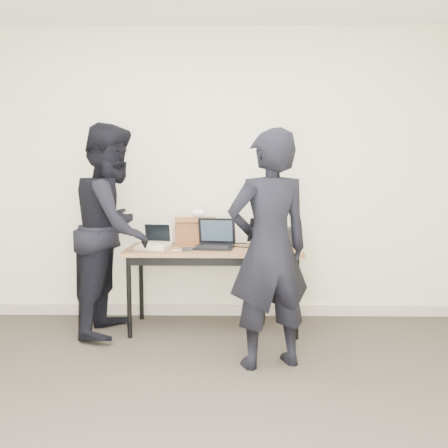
{
  "coord_description": "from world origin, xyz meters",
  "views": [
    {
      "loc": [
        0.17,
        -2.44,
        1.38
      ],
      "look_at": [
        0.1,
        1.6,
        0.95
      ],
      "focal_mm": 40.0,
      "sensor_mm": 36.0,
      "label": 1
    }
  ],
  "objects_px": {
    "laptop_center": "(215,241)",
    "equipment_box": "(285,236)",
    "person_typist": "(269,250)",
    "laptop_beige": "(154,243)",
    "person_observer": "(113,229)",
    "laptop_right": "(270,239)",
    "leather_satchel": "(195,230)",
    "desk": "(214,255)"
  },
  "relations": [
    {
      "from": "desk",
      "to": "person_typist",
      "type": "xyz_separation_m",
      "value": [
        0.42,
        -0.82,
        0.17
      ]
    },
    {
      "from": "person_observer",
      "to": "leather_satchel",
      "type": "bearing_deg",
      "value": -62.9
    },
    {
      "from": "laptop_right",
      "to": "equipment_box",
      "type": "distance_m",
      "value": 0.13
    },
    {
      "from": "equipment_box",
      "to": "person_typist",
      "type": "bearing_deg",
      "value": -101.91
    },
    {
      "from": "laptop_right",
      "to": "person_typist",
      "type": "relative_size",
      "value": 0.26
    },
    {
      "from": "equipment_box",
      "to": "laptop_right",
      "type": "bearing_deg",
      "value": 177.69
    },
    {
      "from": "laptop_beige",
      "to": "laptop_center",
      "type": "distance_m",
      "value": 0.52
    },
    {
      "from": "laptop_center",
      "to": "leather_satchel",
      "type": "relative_size",
      "value": 0.96
    },
    {
      "from": "laptop_right",
      "to": "equipment_box",
      "type": "height_order",
      "value": "laptop_right"
    },
    {
      "from": "desk",
      "to": "laptop_beige",
      "type": "height_order",
      "value": "laptop_beige"
    },
    {
      "from": "laptop_right",
      "to": "person_observer",
      "type": "xyz_separation_m",
      "value": [
        -1.36,
        -0.26,
        0.11
      ]
    },
    {
      "from": "laptop_right",
      "to": "person_typist",
      "type": "bearing_deg",
      "value": -119.8
    },
    {
      "from": "person_typist",
      "to": "person_observer",
      "type": "xyz_separation_m",
      "value": [
        -1.27,
        0.76,
        0.05
      ]
    },
    {
      "from": "laptop_center",
      "to": "person_observer",
      "type": "xyz_separation_m",
      "value": [
        -0.86,
        -0.07,
        0.11
      ]
    },
    {
      "from": "equipment_box",
      "to": "leather_satchel",
      "type": "bearing_deg",
      "value": 177.47
    },
    {
      "from": "laptop_beige",
      "to": "person_observer",
      "type": "distance_m",
      "value": 0.37
    },
    {
      "from": "desk",
      "to": "person_observer",
      "type": "bearing_deg",
      "value": -175.51
    },
    {
      "from": "leather_satchel",
      "to": "person_observer",
      "type": "xyz_separation_m",
      "value": [
        -0.68,
        -0.29,
        0.04
      ]
    },
    {
      "from": "laptop_beige",
      "to": "person_observer",
      "type": "bearing_deg",
      "value": -161.66
    },
    {
      "from": "laptop_beige",
      "to": "laptop_center",
      "type": "relative_size",
      "value": 0.83
    },
    {
      "from": "leather_satchel",
      "to": "equipment_box",
      "type": "distance_m",
      "value": 0.81
    },
    {
      "from": "laptop_center",
      "to": "laptop_right",
      "type": "relative_size",
      "value": 0.84
    },
    {
      "from": "laptop_right",
      "to": "leather_satchel",
      "type": "bearing_deg",
      "value": 152.46
    },
    {
      "from": "desk",
      "to": "leather_satchel",
      "type": "xyz_separation_m",
      "value": [
        -0.18,
        0.23,
        0.19
      ]
    },
    {
      "from": "laptop_beige",
      "to": "laptop_right",
      "type": "bearing_deg",
      "value": 21.44
    },
    {
      "from": "laptop_beige",
      "to": "person_typist",
      "type": "bearing_deg",
      "value": -31.12
    },
    {
      "from": "laptop_center",
      "to": "equipment_box",
      "type": "bearing_deg",
      "value": 24.63
    },
    {
      "from": "laptop_center",
      "to": "equipment_box",
      "type": "distance_m",
      "value": 0.65
    },
    {
      "from": "equipment_box",
      "to": "person_observer",
      "type": "distance_m",
      "value": 1.51
    },
    {
      "from": "laptop_right",
      "to": "person_observer",
      "type": "bearing_deg",
      "value": 165.8
    },
    {
      "from": "laptop_right",
      "to": "equipment_box",
      "type": "xyz_separation_m",
      "value": [
        0.13,
        -0.01,
        0.02
      ]
    },
    {
      "from": "laptop_beige",
      "to": "person_observer",
      "type": "height_order",
      "value": "person_observer"
    },
    {
      "from": "desk",
      "to": "equipment_box",
      "type": "height_order",
      "value": "equipment_box"
    },
    {
      "from": "equipment_box",
      "to": "person_typist",
      "type": "relative_size",
      "value": 0.16
    },
    {
      "from": "laptop_right",
      "to": "equipment_box",
      "type": "relative_size",
      "value": 1.63
    },
    {
      "from": "laptop_beige",
      "to": "equipment_box",
      "type": "xyz_separation_m",
      "value": [
        1.14,
        0.2,
        0.03
      ]
    },
    {
      "from": "person_typist",
      "to": "laptop_center",
      "type": "bearing_deg",
      "value": -83.48
    },
    {
      "from": "leather_satchel",
      "to": "person_typist",
      "type": "height_order",
      "value": "person_typist"
    },
    {
      "from": "desk",
      "to": "leather_satchel",
      "type": "height_order",
      "value": "leather_satchel"
    },
    {
      "from": "person_observer",
      "to": "laptop_beige",
      "type": "bearing_deg",
      "value": -77.58
    },
    {
      "from": "equipment_box",
      "to": "person_observer",
      "type": "height_order",
      "value": "person_observer"
    },
    {
      "from": "laptop_center",
      "to": "leather_satchel",
      "type": "height_order",
      "value": "leather_satchel"
    }
  ]
}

